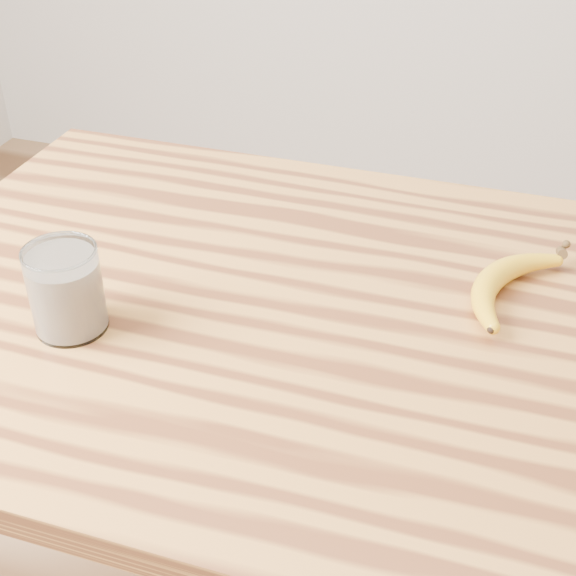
% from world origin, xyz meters
% --- Properties ---
extents(table, '(1.20, 0.80, 0.90)m').
position_xyz_m(table, '(0.00, 0.00, 0.77)').
color(table, '#B77A36').
rests_on(table, ground).
extents(smoothie_glass, '(0.09, 0.09, 0.11)m').
position_xyz_m(smoothie_glass, '(-0.29, -0.13, 0.95)').
color(smoothie_glass, white).
rests_on(smoothie_glass, table).
extents(banana, '(0.19, 0.30, 0.03)m').
position_xyz_m(banana, '(0.20, 0.11, 0.92)').
color(banana, gold).
rests_on(banana, table).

